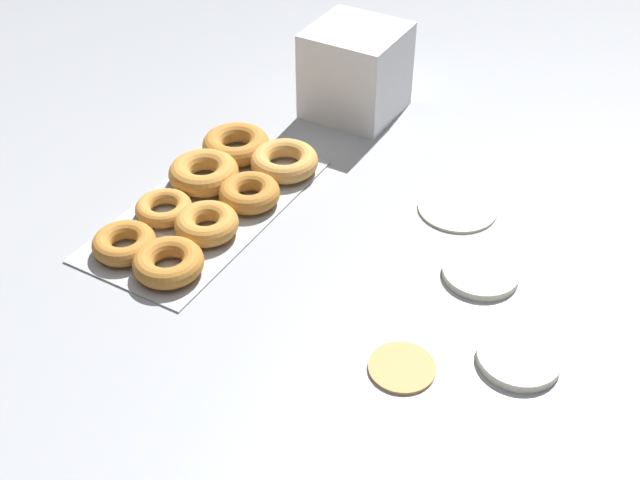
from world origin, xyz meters
TOP-DOWN VIEW (x-y plane):
  - ground_plane at (0.00, 0.00)m, footprint 3.00×3.00m
  - pancake_0 at (-0.23, 0.04)m, footprint 0.12×0.12m
  - pancake_1 at (0.10, 0.10)m, footprint 0.08×0.08m
  - pancake_2 at (-0.11, 0.12)m, footprint 0.10×0.10m
  - pancake_3 at (0.02, 0.22)m, footprint 0.10×0.10m
  - donut_tray at (-0.06, -0.29)m, footprint 0.40×0.20m
  - container_stack at (-0.41, -0.24)m, footprint 0.15×0.15m

SIDE VIEW (x-z plane):
  - ground_plane at x=0.00m, z-range 0.00..0.00m
  - pancake_0 at x=-0.23m, z-range 0.00..0.01m
  - pancake_1 at x=0.10m, z-range 0.00..0.01m
  - pancake_2 at x=-0.11m, z-range 0.00..0.01m
  - pancake_3 at x=0.02m, z-range 0.00..0.01m
  - donut_tray at x=-0.06m, z-range 0.00..0.04m
  - container_stack at x=-0.41m, z-range 0.00..0.16m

